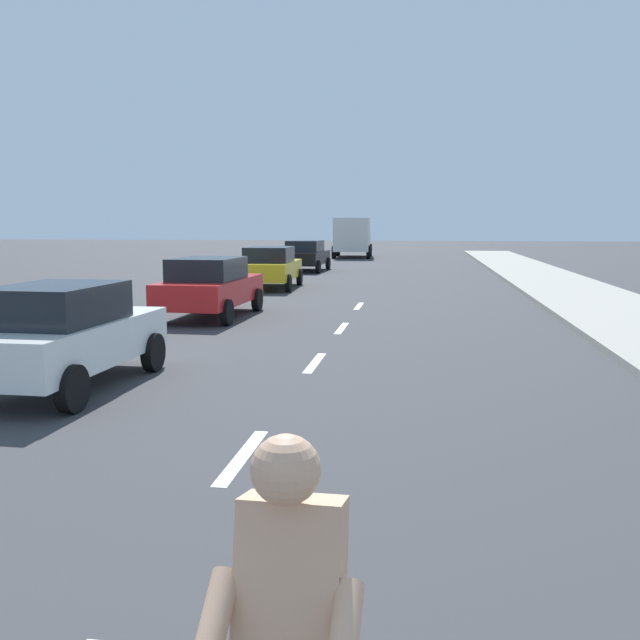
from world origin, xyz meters
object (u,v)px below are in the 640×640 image
(parked_car_white, at_px, (64,333))
(parked_car_red, at_px, (210,285))
(parked_car_black, at_px, (306,255))
(delivery_truck, at_px, (353,236))
(parked_car_yellow, at_px, (270,266))

(parked_car_white, xyz_separation_m, parked_car_red, (-0.23, 8.02, 0.00))
(parked_car_black, relative_size, delivery_truck, 0.69)
(parked_car_red, height_order, parked_car_yellow, same)
(parked_car_white, xyz_separation_m, parked_car_black, (-0.67, 25.91, 0.01))
(parked_car_yellow, relative_size, parked_car_black, 1.00)
(parked_car_yellow, bearing_deg, parked_car_white, -90.55)
(parked_car_white, relative_size, parked_car_black, 0.89)
(parked_car_yellow, height_order, parked_car_black, same)
(parked_car_yellow, relative_size, delivery_truck, 0.69)
(parked_car_red, xyz_separation_m, parked_car_yellow, (-0.21, 8.31, 0.00))
(parked_car_white, bearing_deg, delivery_truck, 91.06)
(parked_car_red, relative_size, parked_car_black, 0.96)
(parked_car_yellow, bearing_deg, parked_car_red, -90.65)
(parked_car_red, xyz_separation_m, parked_car_black, (-0.44, 17.89, 0.00))
(parked_car_white, distance_m, parked_car_yellow, 16.33)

